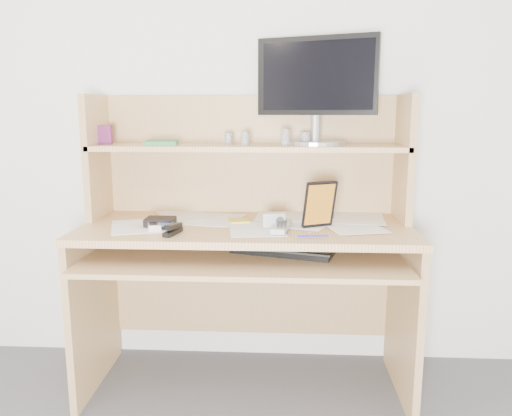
# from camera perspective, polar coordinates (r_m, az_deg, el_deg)

# --- Properties ---
(back_wall) EXTENTS (3.60, 0.04, 2.50)m
(back_wall) POSITION_cam_1_polar(r_m,az_deg,el_deg) (2.40, -0.63, 11.52)
(back_wall) COLOR silver
(back_wall) RESTS_ON floor
(desk) EXTENTS (1.40, 0.70, 1.30)m
(desk) POSITION_cam_1_polar(r_m,az_deg,el_deg) (2.22, -1.00, -2.88)
(desk) COLOR tan
(desk) RESTS_ON floor
(paper_clutter) EXTENTS (1.32, 0.54, 0.01)m
(paper_clutter) POSITION_cam_1_polar(r_m,az_deg,el_deg) (2.13, -1.17, -1.87)
(paper_clutter) COLOR white
(paper_clutter) RESTS_ON desk
(keyboard) EXTENTS (0.44, 0.26, 0.03)m
(keyboard) POSITION_cam_1_polar(r_m,az_deg,el_deg) (2.07, 3.06, -4.81)
(keyboard) COLOR black
(keyboard) RESTS_ON desk
(tv_remote) EXTENTS (0.09, 0.21, 0.02)m
(tv_remote) POSITION_cam_1_polar(r_m,az_deg,el_deg) (2.03, 2.94, -2.13)
(tv_remote) COLOR #A9AAA4
(tv_remote) RESTS_ON paper_clutter
(flip_phone) EXTENTS (0.08, 0.11, 0.02)m
(flip_phone) POSITION_cam_1_polar(r_m,az_deg,el_deg) (2.08, -11.56, -1.95)
(flip_phone) COLOR silver
(flip_phone) RESTS_ON paper_clutter
(stapler) EXTENTS (0.06, 0.12, 0.04)m
(stapler) POSITION_cam_1_polar(r_m,az_deg,el_deg) (1.99, -9.50, -2.32)
(stapler) COLOR black
(stapler) RESTS_ON paper_clutter
(wallet) EXTENTS (0.12, 0.10, 0.03)m
(wallet) POSITION_cam_1_polar(r_m,az_deg,el_deg) (2.14, -10.89, -1.51)
(wallet) COLOR black
(wallet) RESTS_ON paper_clutter
(sticky_note_pad) EXTENTS (0.10, 0.10, 0.01)m
(sticky_note_pad) POSITION_cam_1_polar(r_m,az_deg,el_deg) (2.18, -1.99, -1.51)
(sticky_note_pad) COLOR #FEED42
(sticky_note_pad) RESTS_ON desk
(digital_camera) EXTENTS (0.10, 0.05, 0.06)m
(digital_camera) POSITION_cam_1_polar(r_m,az_deg,el_deg) (2.07, 2.03, -1.36)
(digital_camera) COLOR #B4B4B7
(digital_camera) RESTS_ON paper_clutter
(game_case) EXTENTS (0.13, 0.07, 0.19)m
(game_case) POSITION_cam_1_polar(r_m,az_deg,el_deg) (2.06, 7.28, 0.43)
(game_case) COLOR black
(game_case) RESTS_ON paper_clutter
(blue_pen) EXTENTS (0.12, 0.03, 0.01)m
(blue_pen) POSITION_cam_1_polar(r_m,az_deg,el_deg) (1.91, 6.49, -3.20)
(blue_pen) COLOR #1F1CD4
(blue_pen) RESTS_ON paper_clutter
(card_box) EXTENTS (0.06, 0.02, 0.09)m
(card_box) POSITION_cam_1_polar(r_m,az_deg,el_deg) (2.35, -16.87, 8.00)
(card_box) COLOR maroon
(card_box) RESTS_ON desk
(shelf_book) EXTENTS (0.17, 0.21, 0.02)m
(shelf_book) POSITION_cam_1_polar(r_m,az_deg,el_deg) (2.26, -10.73, 7.33)
(shelf_book) COLOR #388D50
(shelf_book) RESTS_ON desk
(chip_stack_a) EXTENTS (0.05, 0.05, 0.05)m
(chip_stack_a) POSITION_cam_1_polar(r_m,az_deg,el_deg) (2.26, -3.17, 7.93)
(chip_stack_a) COLOR black
(chip_stack_a) RESTS_ON desk
(chip_stack_b) EXTENTS (0.04, 0.04, 0.06)m
(chip_stack_b) POSITION_cam_1_polar(r_m,az_deg,el_deg) (2.19, -1.26, 7.94)
(chip_stack_b) COLOR silver
(chip_stack_b) RESTS_ON desk
(chip_stack_c) EXTENTS (0.06, 0.06, 0.06)m
(chip_stack_c) POSITION_cam_1_polar(r_m,az_deg,el_deg) (2.24, 5.62, 7.91)
(chip_stack_c) COLOR black
(chip_stack_c) RESTS_ON desk
(chip_stack_d) EXTENTS (0.05, 0.05, 0.07)m
(chip_stack_d) POSITION_cam_1_polar(r_m,az_deg,el_deg) (2.19, 3.36, 8.10)
(chip_stack_d) COLOR white
(chip_stack_d) RESTS_ON desk
(monitor) EXTENTS (0.52, 0.27, 0.47)m
(monitor) POSITION_cam_1_polar(r_m,az_deg,el_deg) (2.27, 6.91, 13.52)
(monitor) COLOR #A6A6AB
(monitor) RESTS_ON desk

